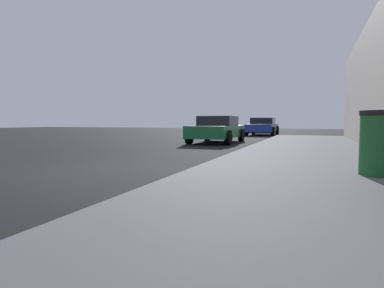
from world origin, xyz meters
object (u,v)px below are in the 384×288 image
car_blue (263,126)px  car_green (217,129)px  trash_bin (382,143)px  car_silver (262,125)px

car_blue → car_green: bearing=85.4°
car_green → car_blue: (0.77, 9.54, 0.00)m
trash_bin → car_blue: size_ratio=0.24×
car_silver → car_green: bearing=90.8°
trash_bin → car_silver: size_ratio=0.25×
car_green → car_silver: 16.11m
car_green → car_blue: bearing=-94.6°
car_silver → trash_bin: bearing=102.5°
car_green → car_silver: same height
car_blue → car_silver: size_ratio=1.04×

